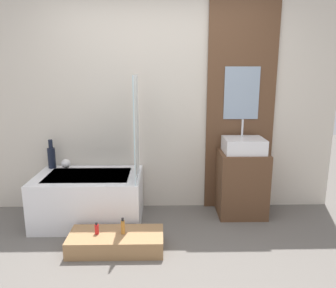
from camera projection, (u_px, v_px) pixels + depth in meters
ground_plane at (158, 285)px, 2.59m from camera, size 12.00×12.00×0.00m
wall_tiled_back at (158, 101)px, 3.84m from camera, size 4.20×0.06×2.60m
wall_wood_accent at (241, 101)px, 3.81m from camera, size 0.79×0.04×2.60m
bathtub at (90, 198)px, 3.64m from camera, size 1.15×0.75×0.54m
glass_shower_screen at (136, 128)px, 3.38m from camera, size 0.01×0.53×1.08m
wooden_step_bench at (116, 241)px, 3.09m from camera, size 0.89×0.40×0.16m
vanity_cabinet at (242, 184)px, 3.78m from camera, size 0.54×0.44×0.75m
sink at (244, 145)px, 3.68m from camera, size 0.45×0.37×0.36m
vase_tall_dark at (52, 156)px, 3.81m from camera, size 0.09×0.09×0.34m
vase_round_light at (66, 164)px, 3.83m from camera, size 0.11×0.11×0.11m
bottle_soap_primary at (97, 229)px, 3.05m from camera, size 0.04×0.04×0.12m
bottle_soap_secondary at (123, 227)px, 3.05m from camera, size 0.04×0.04×0.16m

